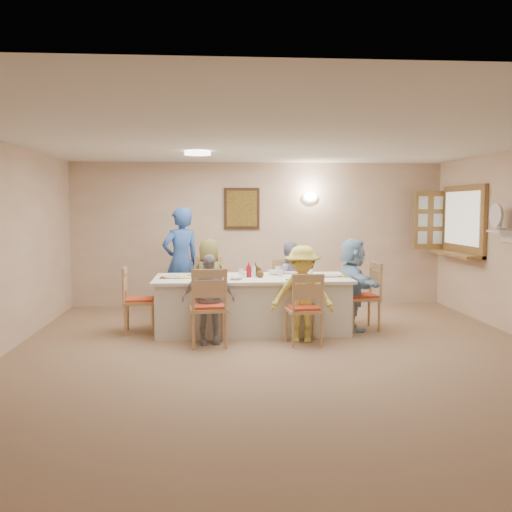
{
  "coord_description": "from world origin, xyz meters",
  "views": [
    {
      "loc": [
        -0.77,
        -6.48,
        1.74
      ],
      "look_at": [
        -0.2,
        1.4,
        1.05
      ],
      "focal_mm": 40.0,
      "sensor_mm": 36.0,
      "label": 1
    }
  ],
  "objects": [
    {
      "name": "diner_front_right",
      "position": [
        0.34,
        0.68,
        0.62
      ],
      "size": [
        0.95,
        0.72,
        1.24
      ],
      "primitive_type": "imported",
      "rotation": [
        0.0,
        0.0,
        -0.17
      ],
      "color": "#F2E059",
      "rests_on": "ground"
    },
    {
      "name": "plate_re",
      "position": [
        0.86,
        1.36,
        0.77
      ],
      "size": [
        0.24,
        0.24,
        0.02
      ],
      "primitive_type": "cylinder",
      "color": "white",
      "rests_on": "dining_table"
    },
    {
      "name": "ground",
      "position": [
        0.0,
        0.0,
        0.0
      ],
      "size": [
        7.0,
        7.0,
        0.0
      ],
      "primitive_type": "plane",
      "color": "#876949"
    },
    {
      "name": "plate_le",
      "position": [
        -1.36,
        1.36,
        0.77
      ],
      "size": [
        0.25,
        0.25,
        0.02
      ],
      "primitive_type": "cylinder",
      "color": "white",
      "rests_on": "dining_table"
    },
    {
      "name": "plate_bl",
      "position": [
        -0.86,
        1.78,
        0.77
      ],
      "size": [
        0.24,
        0.24,
        0.01
      ],
      "primitive_type": "cylinder",
      "color": "white",
      "rests_on": "dining_table"
    },
    {
      "name": "chair_back_left",
      "position": [
        -0.86,
        2.16,
        0.49
      ],
      "size": [
        0.5,
        0.5,
        0.97
      ],
      "primitive_type": null,
      "rotation": [
        0.0,
        0.0,
        0.08
      ],
      "color": "tan",
      "rests_on": "ground"
    },
    {
      "name": "chair_front_left",
      "position": [
        -0.86,
        0.56,
        0.5
      ],
      "size": [
        0.51,
        0.51,
        1.0
      ],
      "primitive_type": null,
      "rotation": [
        0.0,
        0.0,
        3.22
      ],
      "color": "tan",
      "rests_on": "ground"
    },
    {
      "name": "plate_fr",
      "position": [
        0.34,
        0.94,
        0.77
      ],
      "size": [
        0.25,
        0.25,
        0.02
      ],
      "primitive_type": "cylinder",
      "color": "white",
      "rests_on": "dining_table"
    },
    {
      "name": "bowl_b",
      "position": [
        0.08,
        1.61,
        0.79
      ],
      "size": [
        0.24,
        0.24,
        0.06
      ],
      "primitive_type": "imported",
      "rotation": [
        0.0,
        0.0,
        0.1
      ],
      "color": "white",
      "rests_on": "dining_table"
    },
    {
      "name": "napkin_fl",
      "position": [
        -0.68,
        0.89,
        0.77
      ],
      "size": [
        0.14,
        0.14,
        0.01
      ],
      "primitive_type": "cube",
      "color": "#D5E730",
      "rests_on": "dining_table"
    },
    {
      "name": "condiment_brown",
      "position": [
        -0.2,
        1.46,
        0.86
      ],
      "size": [
        0.1,
        0.1,
        0.2
      ],
      "primitive_type": "imported",
      "rotation": [
        0.0,
        0.0,
        -0.08
      ],
      "color": "#432F12",
      "rests_on": "dining_table"
    },
    {
      "name": "placemat_fr",
      "position": [
        0.34,
        0.94,
        0.76
      ],
      "size": [
        0.34,
        0.25,
        0.01
      ],
      "primitive_type": "cube",
      "color": "#472B19",
      "rests_on": "dining_table"
    },
    {
      "name": "caregiver",
      "position": [
        -1.31,
        2.51,
        0.86
      ],
      "size": [
        0.99,
        0.96,
        1.73
      ],
      "primitive_type": "imported",
      "rotation": [
        0.0,
        0.0,
        3.67
      ],
      "color": "#2D53A4",
      "rests_on": "ground"
    },
    {
      "name": "placemat_bl",
      "position": [
        -0.86,
        1.78,
        0.76
      ],
      "size": [
        0.38,
        0.28,
        0.01
      ],
      "primitive_type": "cube",
      "color": "#472B19",
      "rests_on": "dining_table"
    },
    {
      "name": "placemat_fl",
      "position": [
        -0.86,
        0.94,
        0.76
      ],
      "size": [
        0.34,
        0.25,
        0.01
      ],
      "primitive_type": "cube",
      "color": "#472B19",
      "rests_on": "dining_table"
    },
    {
      "name": "diner_back_left",
      "position": [
        -0.86,
        2.04,
        0.63
      ],
      "size": [
        0.66,
        0.47,
        1.26
      ],
      "primitive_type": "imported",
      "rotation": [
        0.0,
        0.0,
        3.09
      ],
      "color": "brown",
      "rests_on": "ground"
    },
    {
      "name": "napkin_re",
      "position": [
        1.04,
        1.31,
        0.77
      ],
      "size": [
        0.14,
        0.14,
        0.01
      ],
      "primitive_type": "cube",
      "color": "#D5E730",
      "rests_on": "dining_table"
    },
    {
      "name": "napkin_fr",
      "position": [
        0.52,
        0.89,
        0.77
      ],
      "size": [
        0.14,
        0.14,
        0.01
      ],
      "primitive_type": "cube",
      "color": "#D5E730",
      "rests_on": "dining_table"
    },
    {
      "name": "drinking_glass",
      "position": [
        -0.41,
        1.41,
        0.82
      ],
      "size": [
        0.07,
        0.07,
        0.1
      ],
      "primitive_type": "cylinder",
      "color": "silver",
      "rests_on": "dining_table"
    },
    {
      "name": "chair_left_end",
      "position": [
        -1.81,
        1.36,
        0.46
      ],
      "size": [
        0.46,
        0.46,
        0.92
      ],
      "primitive_type": null,
      "rotation": [
        0.0,
        0.0,
        1.62
      ],
      "color": "tan",
      "rests_on": "ground"
    },
    {
      "name": "placemat_re",
      "position": [
        0.86,
        1.36,
        0.76
      ],
      "size": [
        0.36,
        0.27,
        0.01
      ],
      "primitive_type": "cube",
      "color": "#472B19",
      "rests_on": "dining_table"
    },
    {
      "name": "teacup_a",
      "position": [
        -1.02,
        1.07,
        0.8
      ],
      "size": [
        0.14,
        0.14,
        0.08
      ],
      "primitive_type": "imported",
      "rotation": [
        0.0,
        0.0,
        0.19
      ],
      "color": "white",
      "rests_on": "dining_table"
    },
    {
      "name": "room_walls",
      "position": [
        0.0,
        0.0,
        1.51
      ],
      "size": [
        7.0,
        7.0,
        7.0
      ],
      "color": "tan",
      "rests_on": "ground"
    },
    {
      "name": "shutter_door",
      "position": [
        2.95,
        3.16,
        1.5
      ],
      "size": [
        0.55,
        0.04,
        1.0
      ],
      "primitive_type": "cube",
      "color": "olive",
      "rests_on": "room_walls"
    },
    {
      "name": "fan_shelf",
      "position": [
        3.13,
        1.05,
        1.4
      ],
      "size": [
        0.22,
        0.36,
        0.03
      ],
      "primitive_type": "cube",
      "color": "white",
      "rests_on": "room_walls"
    },
    {
      "name": "ceiling_light",
      "position": [
        -1.0,
        1.5,
        2.47
      ],
      "size": [
        0.36,
        0.36,
        0.05
      ],
      "primitive_type": "cylinder",
      "color": "white",
      "rests_on": "room_walls"
    },
    {
      "name": "wall_sconce",
      "position": [
        0.9,
        3.44,
        1.9
      ],
      "size": [
        0.26,
        0.09,
        0.18
      ],
      "primitive_type": "ellipsoid",
      "color": "white",
      "rests_on": "room_walls"
    },
    {
      "name": "chair_right_end",
      "position": [
        1.29,
        1.36,
        0.48
      ],
      "size": [
        0.51,
        0.51,
        0.96
      ],
      "primitive_type": null,
      "rotation": [
        0.0,
        0.0,
        -1.46
      ],
      "color": "tan",
      "rests_on": "ground"
    },
    {
      "name": "plate_br",
      "position": [
        0.34,
        1.78,
        0.77
      ],
      "size": [
        0.25,
        0.25,
        0.02
      ],
      "primitive_type": "cylinder",
      "color": "white",
      "rests_on": "dining_table"
    },
    {
      "name": "napkin_le",
      "position": [
        -1.18,
        1.31,
        0.77
      ],
      "size": [
        0.15,
        0.15,
        0.01
      ],
      "primitive_type": "cube",
      "color": "#D5E730",
      "rests_on": "dining_table"
    },
    {
      "name": "diner_front_left",
      "position": [
        -0.86,
        0.68,
        0.57
      ],
      "size": [
        0.73,
        0.42,
        1.14
      ],
      "primitive_type": "imported",
      "rotation": [
        0.0,
        0.0,
        0.11
      ],
      "color": "#9E9BA3",
      "rests_on": "ground"
    },
    {
      "name": "chair_front_right",
      "position": [
        0.34,
        0.56,
        0.46
      ],
      "size": [
        0.49,
        0.49,
        0.92
      ],
      "primitive_type": null,
      "rotation": [
        0.0,
        0.0,
        3.25
      ],
      "color": "tan",
      "rests_on": "ground"
    },
    {
      "name": "bowl_a",
      "position": [
        -0.49,
        1.1,
        0.79
      ],
      "size": [
        0.3,
        0.3,
        0.05
      ],
      "primitive_type": "imported",
      "rotation": [
        0.0,
        0.0,
        0.23
      ],
      "color": "white",
      "rests_on": "dining_table"
    },
    {
      "name": "condiment_malt",
      "position": [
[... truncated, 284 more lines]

